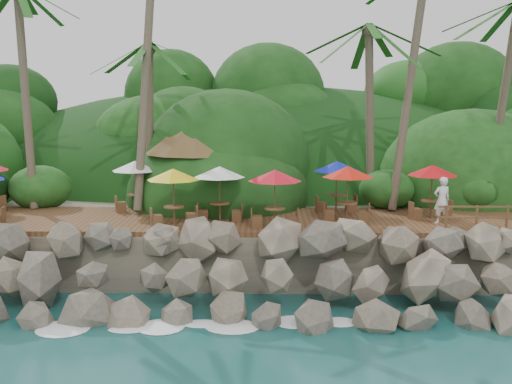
{
  "coord_description": "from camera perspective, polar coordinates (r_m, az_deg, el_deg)",
  "views": [
    {
      "loc": [
        0.44,
        -16.69,
        6.95
      ],
      "look_at": [
        0.0,
        6.0,
        3.4
      ],
      "focal_mm": 39.83,
      "sensor_mm": 36.0,
      "label": 1
    }
  ],
  "objects": [
    {
      "name": "ground",
      "position": [
        18.08,
        -0.38,
        -13.72
      ],
      "size": [
        140.0,
        140.0,
        0.0
      ],
      "primitive_type": "plane",
      "color": "#19514F",
      "rests_on": "ground"
    },
    {
      "name": "land_base",
      "position": [
        33.22,
        0.34,
        -1.34
      ],
      "size": [
        32.0,
        25.2,
        2.1
      ],
      "primitive_type": "cube",
      "color": "gray",
      "rests_on": "ground"
    },
    {
      "name": "jungle_hill",
      "position": [
        40.78,
        0.48,
        -0.92
      ],
      "size": [
        44.8,
        28.0,
        15.4
      ],
      "primitive_type": "ellipsoid",
      "color": "#143811",
      "rests_on": "ground"
    },
    {
      "name": "seawall",
      "position": [
        19.57,
        -0.23,
        -8.35
      ],
      "size": [
        29.0,
        4.0,
        2.3
      ],
      "primitive_type": null,
      "color": "gray",
      "rests_on": "ground"
    },
    {
      "name": "terrace",
      "position": [
        23.18,
        0.0,
        -2.93
      ],
      "size": [
        26.0,
        5.0,
        0.2
      ],
      "primitive_type": "cube",
      "color": "brown",
      "rests_on": "land_base"
    },
    {
      "name": "jungle_foliage",
      "position": [
        32.44,
        0.31,
        -3.48
      ],
      "size": [
        44.0,
        16.0,
        12.0
      ],
      "primitive_type": null,
      "color": "#143811",
      "rests_on": "ground"
    },
    {
      "name": "foam_line",
      "position": [
        18.35,
        -0.36,
        -13.27
      ],
      "size": [
        25.2,
        0.8,
        0.06
      ],
      "color": "white",
      "rests_on": "ground"
    },
    {
      "name": "palapa",
      "position": [
        26.0,
        -5.68,
        6.29
      ],
      "size": [
        4.97,
        4.97,
        4.6
      ],
      "color": "brown",
      "rests_on": "ground"
    },
    {
      "name": "dining_clusters",
      "position": [
        22.93,
        -4.79,
        1.78
      ],
      "size": [
        20.96,
        5.23,
        2.2
      ],
      "color": "brown",
      "rests_on": "terrace"
    },
    {
      "name": "waiter",
      "position": [
        23.25,
        18.16,
        -0.8
      ],
      "size": [
        0.75,
        0.58,
        1.83
      ],
      "primitive_type": "imported",
      "rotation": [
        0.0,
        0.0,
        3.36
      ],
      "color": "white",
      "rests_on": "terrace"
    }
  ]
}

